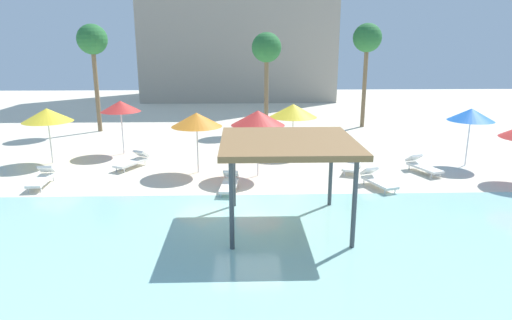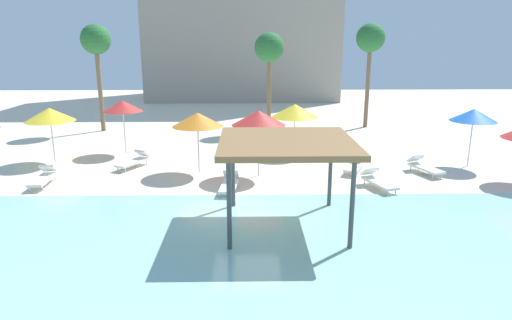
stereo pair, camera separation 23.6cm
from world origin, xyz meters
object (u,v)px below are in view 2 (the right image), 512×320
at_px(shade_pavilion, 286,145).
at_px(palm_tree_0, 269,50).
at_px(beach_umbrella_orange_2, 198,120).
at_px(lounge_chair_6, 355,164).
at_px(lounge_chair_2, 377,180).
at_px(beach_umbrella_blue_1, 474,115).
at_px(beach_umbrella_red_4, 123,106).
at_px(beach_umbrella_red_3, 259,118).
at_px(palm_tree_2, 96,42).
at_px(palm_tree_1, 370,41).
at_px(beach_umbrella_yellow_7, 295,111).
at_px(beach_umbrella_yellow_0, 50,115).
at_px(lounge_chair_5, 135,160).
at_px(lounge_chair_1, 424,166).
at_px(lounge_chair_3, 44,177).
at_px(lounge_chair_4, 229,183).

height_order(shade_pavilion, palm_tree_0, palm_tree_0).
bearing_deg(beach_umbrella_orange_2, lounge_chair_6, 0.21).
distance_m(shade_pavilion, lounge_chair_2, 6.01).
bearing_deg(beach_umbrella_orange_2, beach_umbrella_blue_1, 3.65).
relative_size(lounge_chair_2, lounge_chair_6, 1.00).
bearing_deg(beach_umbrella_red_4, beach_umbrella_red_3, -31.42).
bearing_deg(palm_tree_2, lounge_chair_2, -39.56).
distance_m(beach_umbrella_red_3, palm_tree_1, 14.21).
height_order(beach_umbrella_yellow_7, palm_tree_2, palm_tree_2).
xyz_separation_m(shade_pavilion, beach_umbrella_yellow_7, (1.25, 9.63, -0.39)).
xyz_separation_m(shade_pavilion, beach_umbrella_red_3, (-0.74, 5.58, -0.08)).
distance_m(shade_pavilion, palm_tree_1, 18.71).
relative_size(beach_umbrella_yellow_0, lounge_chair_5, 1.38).
bearing_deg(beach_umbrella_red_4, lounge_chair_1, -15.37).
bearing_deg(lounge_chair_2, beach_umbrella_red_3, -129.29).
xyz_separation_m(shade_pavilion, lounge_chair_2, (4.06, 3.77, -2.35)).
xyz_separation_m(beach_umbrella_blue_1, lounge_chair_3, (-19.02, -2.53, -2.13)).
xyz_separation_m(lounge_chair_2, palm_tree_2, (-14.89, 12.30, 5.38)).
bearing_deg(beach_umbrella_orange_2, lounge_chair_2, -17.87).
bearing_deg(palm_tree_0, lounge_chair_1, -57.08).
xyz_separation_m(beach_umbrella_red_3, palm_tree_1, (7.68, 11.51, 3.21)).
relative_size(beach_umbrella_red_3, lounge_chair_2, 1.47).
relative_size(beach_umbrella_yellow_0, beach_umbrella_red_3, 0.92).
height_order(beach_umbrella_red_4, palm_tree_0, palm_tree_0).
height_order(lounge_chair_5, palm_tree_2, palm_tree_2).
bearing_deg(lounge_chair_6, lounge_chair_2, 31.34).
xyz_separation_m(beach_umbrella_yellow_0, beach_umbrella_blue_1, (20.05, -1.03, 0.08)).
distance_m(beach_umbrella_blue_1, lounge_chair_3, 19.31).
bearing_deg(palm_tree_2, lounge_chair_6, -34.18).
bearing_deg(lounge_chair_2, lounge_chair_3, -111.51).
relative_size(beach_umbrella_blue_1, lounge_chair_1, 1.39).
bearing_deg(lounge_chair_5, beach_umbrella_yellow_7, 136.04).
height_order(beach_umbrella_red_3, lounge_chair_6, beach_umbrella_red_3).
bearing_deg(beach_umbrella_yellow_0, beach_umbrella_red_3, -13.75).
bearing_deg(beach_umbrella_red_3, palm_tree_1, 56.30).
xyz_separation_m(beach_umbrella_yellow_0, beach_umbrella_yellow_7, (11.98, 1.60, -0.09)).
relative_size(lounge_chair_3, palm_tree_1, 0.28).
relative_size(lounge_chair_3, lounge_chair_6, 0.97).
distance_m(beach_umbrella_red_4, palm_tree_2, 7.66).
distance_m(beach_umbrella_blue_1, beach_umbrella_red_4, 17.27).
height_order(beach_umbrella_blue_1, lounge_chair_2, beach_umbrella_blue_1).
distance_m(lounge_chair_4, palm_tree_2, 16.29).
bearing_deg(lounge_chair_1, palm_tree_2, -140.02).
bearing_deg(beach_umbrella_yellow_0, lounge_chair_1, -7.04).
relative_size(beach_umbrella_orange_2, lounge_chair_6, 1.39).
bearing_deg(beach_umbrella_yellow_7, beach_umbrella_yellow_0, -172.37).
height_order(beach_umbrella_yellow_0, lounge_chair_4, beach_umbrella_yellow_0).
relative_size(lounge_chair_3, lounge_chair_5, 0.99).
bearing_deg(shade_pavilion, palm_tree_1, 67.89).
relative_size(beach_umbrella_blue_1, palm_tree_1, 0.40).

